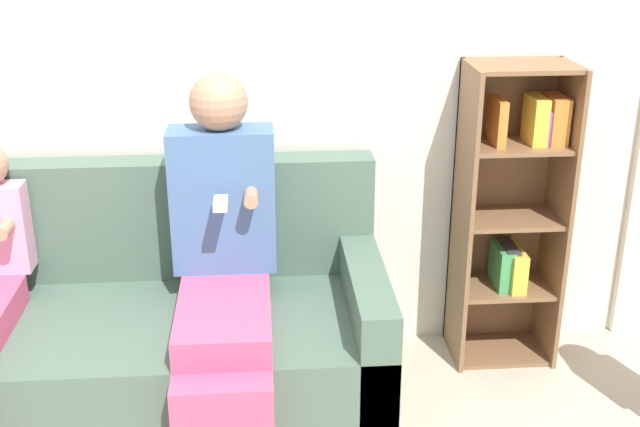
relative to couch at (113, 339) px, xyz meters
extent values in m
cube|color=silver|center=(0.40, 0.45, 0.99)|extent=(10.00, 0.06, 2.55)
cube|color=#4C6656|center=(0.00, -0.12, -0.08)|extent=(2.08, 0.70, 0.42)
cube|color=#4C6656|center=(0.00, 0.31, 0.17)|extent=(2.08, 0.15, 0.91)
cube|color=#4C6656|center=(0.97, -0.12, 0.01)|extent=(0.14, 0.70, 0.59)
cube|color=#DB4C75|center=(0.44, -0.22, 0.19)|extent=(0.33, 0.51, 0.11)
cube|color=#476B9E|center=(0.44, 0.12, 0.52)|extent=(0.39, 0.18, 0.55)
sphere|color=tan|center=(0.44, 0.12, 0.89)|extent=(0.21, 0.21, 0.21)
cylinder|color=tan|center=(0.55, -0.02, 0.57)|extent=(0.05, 0.10, 0.05)
cube|color=white|center=(0.44, -0.07, 0.57)|extent=(0.05, 0.12, 0.02)
cylinder|color=tan|center=(-0.36, 0.05, 0.45)|extent=(0.05, 0.10, 0.05)
cube|color=brown|center=(1.41, 0.26, 0.35)|extent=(0.02, 0.31, 1.28)
cube|color=brown|center=(1.81, 0.26, 0.35)|extent=(0.02, 0.31, 1.28)
cube|color=brown|center=(1.61, 0.40, 0.35)|extent=(0.42, 0.02, 1.28)
cube|color=brown|center=(1.61, 0.26, -0.28)|extent=(0.38, 0.27, 0.02)
cube|color=brown|center=(1.61, 0.26, 0.04)|extent=(0.38, 0.27, 0.02)
cube|color=brown|center=(1.61, 0.26, 0.35)|extent=(0.38, 0.27, 0.02)
cube|color=brown|center=(1.61, 0.26, 0.66)|extent=(0.38, 0.27, 0.02)
cube|color=brown|center=(1.61, 0.26, 0.98)|extent=(0.38, 0.27, 0.02)
cube|color=orange|center=(1.52, 0.26, 0.76)|extent=(0.04, 0.17, 0.18)
cube|color=gold|center=(1.64, 0.26, 0.13)|extent=(0.06, 0.23, 0.17)
cube|color=gold|center=(1.68, 0.26, 0.77)|extent=(0.06, 0.16, 0.19)
cube|color=#333338|center=(1.62, 0.26, 0.14)|extent=(0.06, 0.18, 0.18)
cube|color=#934CA3|center=(1.71, 0.26, 0.74)|extent=(0.05, 0.15, 0.14)
cube|color=orange|center=(1.75, 0.26, 0.77)|extent=(0.07, 0.17, 0.19)
cube|color=#429956|center=(1.59, 0.26, 0.13)|extent=(0.06, 0.19, 0.18)
camera|label=1|loc=(0.59, -2.74, 1.58)|focal=45.00mm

